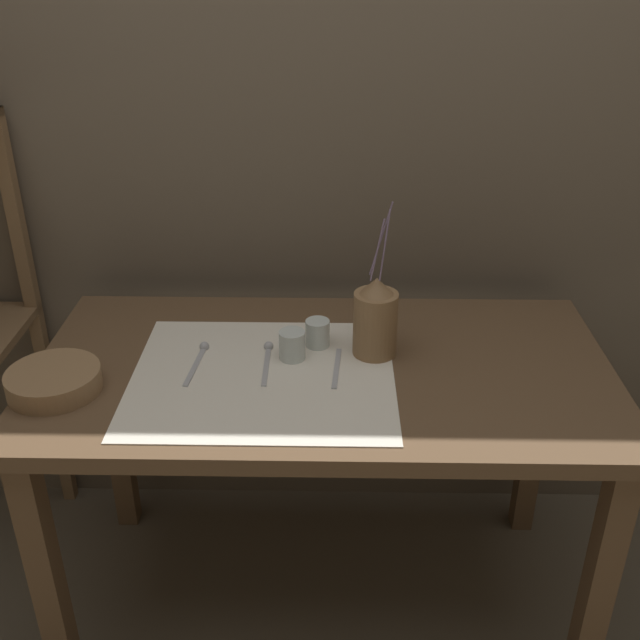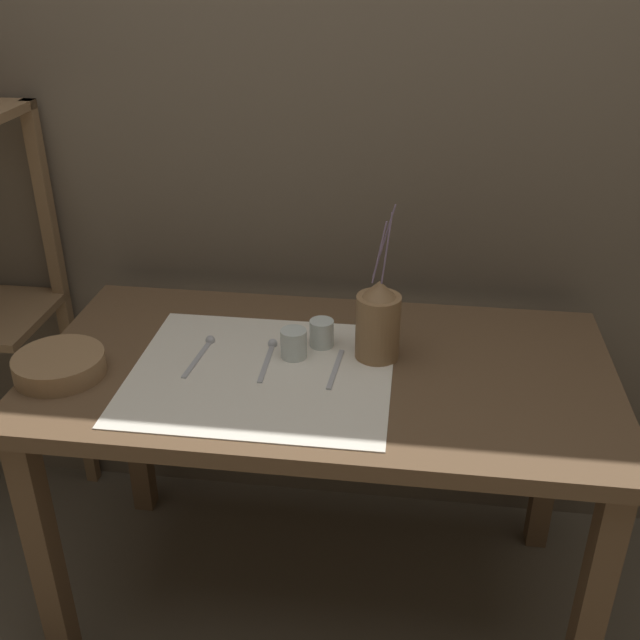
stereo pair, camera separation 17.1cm
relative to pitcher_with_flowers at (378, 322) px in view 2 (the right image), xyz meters
name	(u,v)px [view 2 (the right image)]	position (x,y,z in m)	size (l,w,h in m)	color
ground_plane	(323,595)	(-0.12, -0.06, -0.86)	(12.00, 12.00, 0.00)	brown
stone_wall_back	(346,132)	(-0.12, 0.41, 0.34)	(7.00, 0.06, 2.40)	brown
wooden_table	(323,400)	(-0.12, -0.06, -0.19)	(1.36, 0.72, 0.76)	brown
linen_cloth	(261,373)	(-0.26, -0.11, -0.09)	(0.60, 0.52, 0.00)	silver
pitcher_with_flowers	(378,322)	(0.00, 0.00, 0.00)	(0.11, 0.11, 0.39)	olive
wooden_bowl	(59,365)	(-0.72, -0.17, -0.07)	(0.21, 0.21, 0.05)	#8E6B47
glass_tumbler_near	(294,343)	(-0.20, -0.03, -0.06)	(0.06, 0.06, 0.07)	silver
glass_tumbler_far	(322,333)	(-0.14, 0.03, -0.06)	(0.06, 0.06, 0.07)	silver
spoon_inner	(206,347)	(-0.42, -0.02, -0.09)	(0.03, 0.19, 0.02)	#A8A8AD
spoon_outer	(270,351)	(-0.26, -0.02, -0.09)	(0.02, 0.19, 0.02)	#A8A8AD
fork_inner	(335,369)	(-0.09, -0.08, -0.09)	(0.02, 0.18, 0.00)	#A8A8AD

